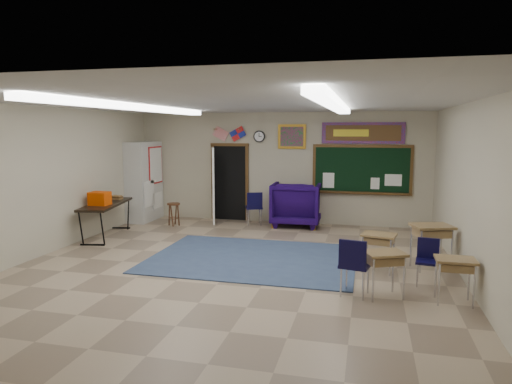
% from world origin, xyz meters
% --- Properties ---
extents(floor, '(9.00, 9.00, 0.00)m').
position_xyz_m(floor, '(0.00, 0.00, 0.00)').
color(floor, tan).
rests_on(floor, ground).
extents(back_wall, '(8.00, 0.04, 3.00)m').
position_xyz_m(back_wall, '(0.00, 4.50, 1.50)').
color(back_wall, '#B7B094').
rests_on(back_wall, floor).
extents(front_wall, '(8.00, 0.04, 3.00)m').
position_xyz_m(front_wall, '(0.00, -4.50, 1.50)').
color(front_wall, '#B7B094').
rests_on(front_wall, floor).
extents(left_wall, '(0.04, 9.00, 3.00)m').
position_xyz_m(left_wall, '(-4.00, 0.00, 1.50)').
color(left_wall, '#B7B094').
rests_on(left_wall, floor).
extents(right_wall, '(0.04, 9.00, 3.00)m').
position_xyz_m(right_wall, '(4.00, 0.00, 1.50)').
color(right_wall, '#B7B094').
rests_on(right_wall, floor).
extents(ceiling, '(8.00, 9.00, 0.04)m').
position_xyz_m(ceiling, '(0.00, 0.00, 3.00)').
color(ceiling, beige).
rests_on(ceiling, back_wall).
extents(area_rug, '(4.00, 3.00, 0.02)m').
position_xyz_m(area_rug, '(0.20, 0.80, 0.01)').
color(area_rug, '#354864').
rests_on(area_rug, floor).
extents(fluorescent_strips, '(3.86, 6.00, 0.10)m').
position_xyz_m(fluorescent_strips, '(0.00, 0.00, 2.94)').
color(fluorescent_strips, white).
rests_on(fluorescent_strips, ceiling).
extents(doorway, '(1.10, 0.89, 2.16)m').
position_xyz_m(doorway, '(-1.50, 4.35, 1.06)').
color(doorway, black).
rests_on(doorway, back_wall).
extents(chalkboard, '(2.55, 0.14, 1.30)m').
position_xyz_m(chalkboard, '(2.20, 4.46, 1.46)').
color(chalkboard, '#523517').
rests_on(chalkboard, back_wall).
extents(bulletin_board, '(2.10, 0.05, 0.55)m').
position_xyz_m(bulletin_board, '(2.20, 4.47, 2.45)').
color(bulletin_board, '#A91E0E').
rests_on(bulletin_board, back_wall).
extents(framed_art_print, '(0.75, 0.05, 0.65)m').
position_xyz_m(framed_art_print, '(0.35, 4.47, 2.35)').
color(framed_art_print, '#AF7D22').
rests_on(framed_art_print, back_wall).
extents(wall_clock, '(0.32, 0.05, 0.32)m').
position_xyz_m(wall_clock, '(-0.55, 4.47, 2.35)').
color(wall_clock, black).
rests_on(wall_clock, back_wall).
extents(wall_flags, '(1.16, 0.06, 0.70)m').
position_xyz_m(wall_flags, '(-1.40, 4.44, 2.48)').
color(wall_flags, red).
rests_on(wall_flags, back_wall).
extents(storage_cabinet, '(0.59, 1.25, 2.20)m').
position_xyz_m(storage_cabinet, '(-3.71, 3.85, 1.10)').
color(storage_cabinet, '#BBBBB6').
rests_on(storage_cabinet, floor).
extents(wingback_armchair, '(1.28, 1.32, 1.17)m').
position_xyz_m(wingback_armchair, '(0.55, 4.15, 0.58)').
color(wingback_armchair, '#16053A').
rests_on(wingback_armchair, floor).
extents(student_chair_reading, '(0.58, 0.58, 0.90)m').
position_xyz_m(student_chair_reading, '(-0.57, 3.94, 0.45)').
color(student_chair_reading, black).
rests_on(student_chair_reading, floor).
extents(student_chair_desk_a, '(0.54, 0.54, 0.91)m').
position_xyz_m(student_chair_desk_a, '(2.22, -0.78, 0.46)').
color(student_chair_desk_a, black).
rests_on(student_chair_desk_a, floor).
extents(student_chair_desk_b, '(0.43, 0.43, 0.76)m').
position_xyz_m(student_chair_desk_b, '(3.36, -0.04, 0.38)').
color(student_chair_desk_b, black).
rests_on(student_chair_desk_b, floor).
extents(student_desk_front_left, '(0.66, 0.55, 0.70)m').
position_xyz_m(student_desk_front_left, '(2.59, 0.54, 0.39)').
color(student_desk_front_left, olive).
rests_on(student_desk_front_left, floor).
extents(student_desk_front_right, '(0.81, 0.71, 0.82)m').
position_xyz_m(student_desk_front_right, '(3.53, 0.92, 0.46)').
color(student_desk_front_right, olive).
rests_on(student_desk_front_right, floor).
extents(student_desk_back_left, '(0.72, 0.64, 0.71)m').
position_xyz_m(student_desk_back_left, '(2.65, -0.75, 0.40)').
color(student_desk_back_left, olive).
rests_on(student_desk_back_left, floor).
extents(student_desk_back_right, '(0.56, 0.42, 0.67)m').
position_xyz_m(student_desk_back_right, '(3.65, -0.75, 0.38)').
color(student_desk_back_right, olive).
rests_on(student_desk_back_right, floor).
extents(folding_table, '(1.02, 2.05, 1.11)m').
position_xyz_m(folding_table, '(-3.65, 1.77, 0.44)').
color(folding_table, black).
rests_on(folding_table, floor).
extents(wooden_stool, '(0.34, 0.34, 0.60)m').
position_xyz_m(wooden_stool, '(-2.62, 3.34, 0.31)').
color(wooden_stool, '#502A18').
rests_on(wooden_stool, floor).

